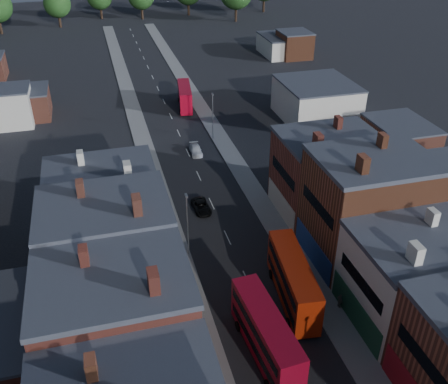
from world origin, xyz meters
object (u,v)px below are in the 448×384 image
bus_0 (266,334)px  ped_3 (340,301)px  bus_2 (185,96)px  car_2 (201,206)px  bus_1 (293,280)px  car_3 (196,150)px

bus_0 → ped_3: size_ratio=6.93×
bus_2 → car_2: 37.17m
bus_0 → bus_1: bus_1 is taller
car_3 → bus_2: bearing=85.9°
bus_2 → ped_3: size_ratio=6.31×
bus_0 → car_2: (-0.20, 24.98, -1.96)m
car_2 → car_3: 16.83m
bus_0 → car_2: bearing=86.3°
car_2 → ped_3: size_ratio=2.72×
bus_1 → ped_3: (4.20, -2.37, -1.70)m
bus_2 → ped_3: (4.20, -58.09, -1.40)m
ped_3 → bus_0: bearing=105.6°
bus_1 → bus_2: 55.73m
bus_2 → car_3: bearing=-88.5°
bus_2 → car_2: (-5.20, -36.77, -1.71)m
bus_1 → car_2: bus_1 is taller
car_3 → ped_3: bearing=-77.8°
bus_1 → bus_2: size_ratio=1.13×
ped_3 → bus_2: bearing=-2.0°
car_2 → ped_3: ped_3 is taller
bus_1 → car_2: size_ratio=2.62×
bus_1 → bus_2: (-0.00, 55.73, -0.31)m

